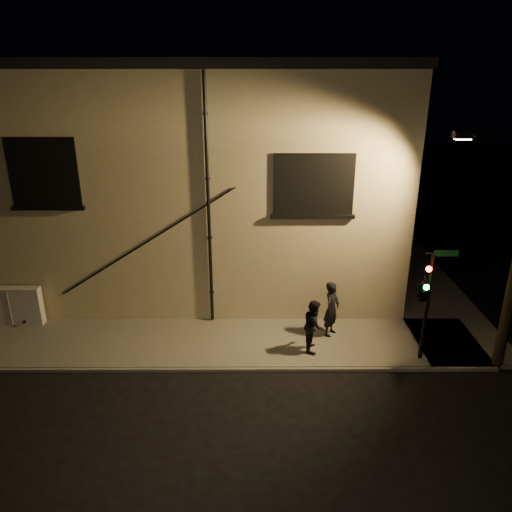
{
  "coord_description": "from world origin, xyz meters",
  "views": [
    {
      "loc": [
        -0.33,
        -12.76,
        8.64
      ],
      "look_at": [
        -0.26,
        1.8,
        2.99
      ],
      "focal_mm": 35.0,
      "sensor_mm": 36.0,
      "label": 1
    }
  ],
  "objects_px": {
    "traffic_signal": "(424,289)",
    "utility_cabinet": "(12,306)",
    "pedestrian_b": "(314,325)",
    "pedestrian_a": "(332,309)"
  },
  "relations": [
    {
      "from": "traffic_signal",
      "to": "utility_cabinet",
      "type": "bearing_deg",
      "value": 170.05
    },
    {
      "from": "pedestrian_b",
      "to": "traffic_signal",
      "type": "relative_size",
      "value": 0.48
    },
    {
      "from": "traffic_signal",
      "to": "pedestrian_a",
      "type": "bearing_deg",
      "value": 146.51
    },
    {
      "from": "utility_cabinet",
      "to": "pedestrian_a",
      "type": "relative_size",
      "value": 1.1
    },
    {
      "from": "pedestrian_a",
      "to": "traffic_signal",
      "type": "distance_m",
      "value": 3.19
    },
    {
      "from": "pedestrian_a",
      "to": "utility_cabinet",
      "type": "bearing_deg",
      "value": 118.93
    },
    {
      "from": "pedestrian_a",
      "to": "pedestrian_b",
      "type": "height_order",
      "value": "pedestrian_a"
    },
    {
      "from": "pedestrian_b",
      "to": "traffic_signal",
      "type": "height_order",
      "value": "traffic_signal"
    },
    {
      "from": "pedestrian_a",
      "to": "pedestrian_b",
      "type": "xyz_separation_m",
      "value": [
        -0.68,
        -0.93,
        -0.1
      ]
    },
    {
      "from": "utility_cabinet",
      "to": "pedestrian_b",
      "type": "relative_size",
      "value": 1.23
    }
  ]
}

